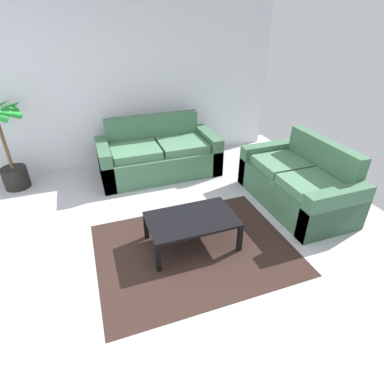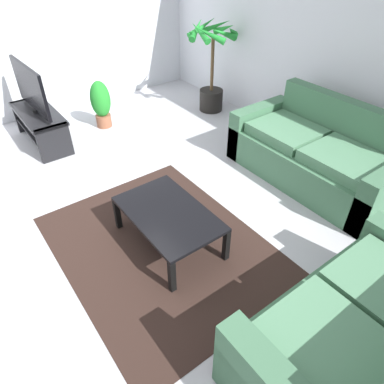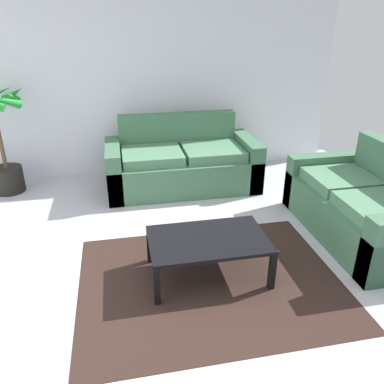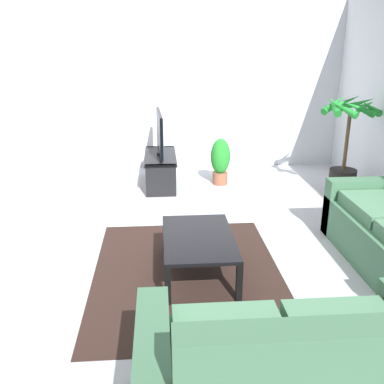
{
  "view_description": "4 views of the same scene",
  "coord_description": "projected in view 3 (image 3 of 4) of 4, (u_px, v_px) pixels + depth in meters",
  "views": [
    {
      "loc": [
        -0.37,
        -2.29,
        2.37
      ],
      "look_at": [
        0.68,
        0.61,
        0.55
      ],
      "focal_mm": 28.57,
      "sensor_mm": 36.0,
      "label": 1
    },
    {
      "loc": [
        2.6,
        -0.89,
        2.41
      ],
      "look_at": [
        0.53,
        0.65,
        0.43
      ],
      "focal_mm": 32.78,
      "sensor_mm": 36.0,
      "label": 2
    },
    {
      "loc": [
        -0.09,
        -2.32,
        2.07
      ],
      "look_at": [
        0.55,
        0.88,
        0.56
      ],
      "focal_mm": 35.76,
      "sensor_mm": 36.0,
      "label": 3
    },
    {
      "loc": [
        4.08,
        0.02,
        2.01
      ],
      "look_at": [
        0.18,
        0.32,
        0.65
      ],
      "focal_mm": 40.68,
      "sensor_mm": 36.0,
      "label": 4
    }
  ],
  "objects": [
    {
      "name": "area_rug",
      "position": [
        210.0,
        281.0,
        3.28
      ],
      "size": [
        2.2,
        1.7,
        0.01
      ],
      "primitive_type": "cube",
      "color": "black",
      "rests_on": "ground"
    },
    {
      "name": "coffee_table",
      "position": [
        208.0,
        243.0,
        3.23
      ],
      "size": [
        1.0,
        0.62,
        0.37
      ],
      "color": "black",
      "rests_on": "ground"
    },
    {
      "name": "potted_palm",
      "position": [
        0.0,
        143.0,
        4.68
      ],
      "size": [
        0.81,
        0.79,
        1.35
      ],
      "color": "black",
      "rests_on": "ground"
    },
    {
      "name": "couch_main",
      "position": [
        182.0,
        165.0,
        4.98
      ],
      "size": [
        1.92,
        0.9,
        0.9
      ],
      "color": "#3F6B4C",
      "rests_on": "ground"
    },
    {
      "name": "wall_back",
      "position": [
        120.0,
        75.0,
        5.06
      ],
      "size": [
        6.0,
        0.06,
        2.7
      ],
      "primitive_type": "cube",
      "color": "silver",
      "rests_on": "ground"
    },
    {
      "name": "couch_loveseat",
      "position": [
        363.0,
        208.0,
        3.86
      ],
      "size": [
        0.9,
        1.67,
        0.9
      ],
      "color": "#3F6B4C",
      "rests_on": "ground"
    },
    {
      "name": "ground_plane",
      "position": [
        145.0,
        310.0,
        2.96
      ],
      "size": [
        6.6,
        6.6,
        0.0
      ],
      "primitive_type": "plane",
      "color": "#B2B2B7"
    }
  ]
}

